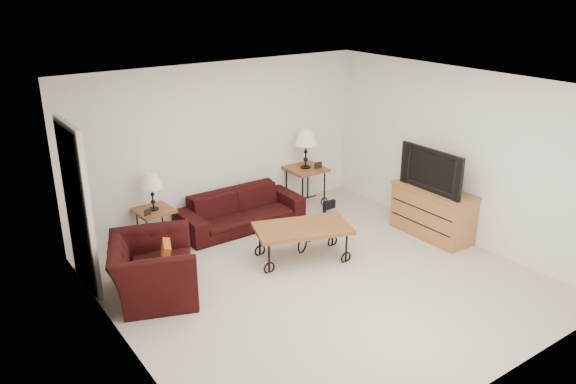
# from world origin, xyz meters

# --- Properties ---
(ground) EXTENTS (5.00, 5.00, 0.00)m
(ground) POSITION_xyz_m (0.00, 0.00, 0.00)
(ground) COLOR beige
(ground) RESTS_ON ground
(wall_back) EXTENTS (5.00, 0.02, 2.50)m
(wall_back) POSITION_xyz_m (0.00, 2.50, 1.25)
(wall_back) COLOR white
(wall_back) RESTS_ON ground
(wall_front) EXTENTS (5.00, 0.02, 2.50)m
(wall_front) POSITION_xyz_m (0.00, -2.50, 1.25)
(wall_front) COLOR white
(wall_front) RESTS_ON ground
(wall_left) EXTENTS (0.02, 5.00, 2.50)m
(wall_left) POSITION_xyz_m (-2.50, 0.00, 1.25)
(wall_left) COLOR white
(wall_left) RESTS_ON ground
(wall_right) EXTENTS (0.02, 5.00, 2.50)m
(wall_right) POSITION_xyz_m (2.50, 0.00, 1.25)
(wall_right) COLOR white
(wall_right) RESTS_ON ground
(ceiling) EXTENTS (5.00, 5.00, 0.00)m
(ceiling) POSITION_xyz_m (0.00, 0.00, 2.50)
(ceiling) COLOR white
(ceiling) RESTS_ON wall_back
(doorway) EXTENTS (0.08, 0.94, 2.04)m
(doorway) POSITION_xyz_m (-2.47, 1.65, 1.02)
(doorway) COLOR black
(doorway) RESTS_ON ground
(sofa) EXTENTS (1.95, 0.76, 0.57)m
(sofa) POSITION_xyz_m (0.04, 2.02, 0.29)
(sofa) COLOR black
(sofa) RESTS_ON ground
(side_table_left) EXTENTS (0.54, 0.54, 0.55)m
(side_table_left) POSITION_xyz_m (-1.29, 2.20, 0.28)
(side_table_left) COLOR #994C26
(side_table_left) RESTS_ON ground
(side_table_right) EXTENTS (0.63, 0.63, 0.67)m
(side_table_right) POSITION_xyz_m (1.42, 2.20, 0.33)
(side_table_right) COLOR #994C26
(side_table_right) RESTS_ON ground
(lamp_left) EXTENTS (0.34, 0.34, 0.55)m
(lamp_left) POSITION_xyz_m (-1.29, 2.20, 0.83)
(lamp_left) COLOR black
(lamp_left) RESTS_ON side_table_left
(lamp_right) EXTENTS (0.39, 0.39, 0.67)m
(lamp_right) POSITION_xyz_m (1.42, 2.20, 1.00)
(lamp_right) COLOR black
(lamp_right) RESTS_ON side_table_right
(photo_frame_left) EXTENTS (0.11, 0.04, 0.09)m
(photo_frame_left) POSITION_xyz_m (-1.44, 2.05, 0.60)
(photo_frame_left) COLOR black
(photo_frame_left) RESTS_ON side_table_left
(photo_frame_right) EXTENTS (0.13, 0.05, 0.11)m
(photo_frame_right) POSITION_xyz_m (1.57, 2.05, 0.72)
(photo_frame_right) COLOR black
(photo_frame_right) RESTS_ON side_table_right
(coffee_table) EXTENTS (1.45, 1.08, 0.48)m
(coffee_table) POSITION_xyz_m (0.19, 0.62, 0.24)
(coffee_table) COLOR #994C26
(coffee_table) RESTS_ON ground
(armchair) EXTENTS (1.32, 1.40, 0.73)m
(armchair) POSITION_xyz_m (-1.88, 0.87, 0.37)
(armchair) COLOR black
(armchair) RESTS_ON ground
(throw_pillow) EXTENTS (0.20, 0.34, 0.33)m
(throw_pillow) POSITION_xyz_m (-1.73, 0.82, 0.52)
(throw_pillow) COLOR #C66119
(throw_pillow) RESTS_ON armchair
(tv_stand) EXTENTS (0.51, 1.23, 0.74)m
(tv_stand) POSITION_xyz_m (2.23, 0.11, 0.37)
(tv_stand) COLOR #C58049
(tv_stand) RESTS_ON ground
(television) EXTENTS (0.14, 1.10, 0.64)m
(television) POSITION_xyz_m (2.21, 0.11, 1.06)
(television) COLOR black
(television) RESTS_ON tv_stand
(backpack) EXTENTS (0.40, 0.34, 0.44)m
(backpack) POSITION_xyz_m (1.46, 1.71, 0.22)
(backpack) COLOR black
(backpack) RESTS_ON ground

